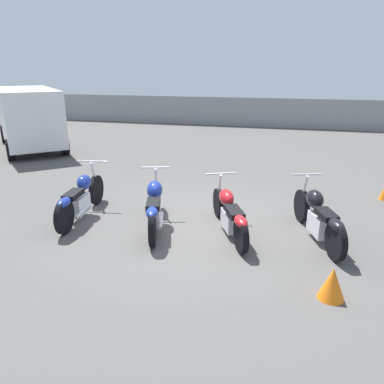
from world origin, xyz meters
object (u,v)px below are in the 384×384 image
(motorcycle_slot_1, at_px, (155,206))
(parked_van, at_px, (29,116))
(traffic_cone_far, at_px, (332,284))
(motorcycle_slot_3, at_px, (318,217))
(motorcycle_slot_2, at_px, (230,213))
(motorcycle_slot_0, at_px, (80,198))

(motorcycle_slot_1, height_order, parked_van, parked_van)
(parked_van, height_order, traffic_cone_far, parked_van)
(motorcycle_slot_3, bearing_deg, motorcycle_slot_1, 166.42)
(traffic_cone_far, bearing_deg, motorcycle_slot_2, 134.12)
(motorcycle_slot_0, height_order, parked_van, parked_van)
(motorcycle_slot_0, xyz_separation_m, parked_van, (-5.45, 5.75, 0.79))
(motorcycle_slot_0, height_order, motorcycle_slot_1, motorcycle_slot_0)
(motorcycle_slot_2, distance_m, parked_van, 10.25)
(motorcycle_slot_0, distance_m, motorcycle_slot_1, 1.61)
(traffic_cone_far, bearing_deg, motorcycle_slot_0, 160.26)
(motorcycle_slot_0, distance_m, parked_van, 7.96)
(motorcycle_slot_1, xyz_separation_m, motorcycle_slot_3, (2.95, 0.25, -0.01))
(motorcycle_slot_3, bearing_deg, motorcycle_slot_0, 163.80)
(motorcycle_slot_3, distance_m, traffic_cone_far, 1.86)
(motorcycle_slot_0, distance_m, traffic_cone_far, 4.94)
(motorcycle_slot_3, bearing_deg, parked_van, 132.49)
(motorcycle_slot_2, relative_size, parked_van, 0.43)
(motorcycle_slot_3, relative_size, traffic_cone_far, 4.82)
(parked_van, bearing_deg, traffic_cone_far, -79.51)
(motorcycle_slot_2, distance_m, motorcycle_slot_3, 1.55)
(parked_van, relative_size, traffic_cone_far, 10.61)
(parked_van, bearing_deg, motorcycle_slot_0, -89.75)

